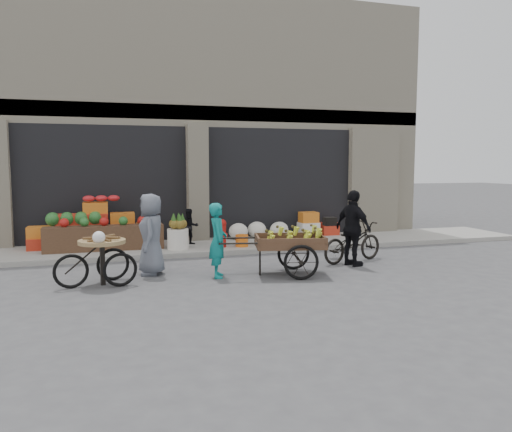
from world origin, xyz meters
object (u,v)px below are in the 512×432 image
object	(u,v)px
orange_bucket	(242,241)
bicycle	(352,242)
cyclist	(353,228)
seated_person	(190,227)
banana_cart	(287,240)
vendor_grey	(151,234)
vendor_woman	(218,240)
fire_hydrant	(222,232)
pineapple_bin	(178,239)
tricycle_cart	(102,254)

from	to	relation	value
orange_bucket	bicycle	world-z (taller)	bicycle
cyclist	bicycle	bearing A→B (deg)	-44.68
seated_person	banana_cart	distance (m)	3.81
vendor_grey	bicycle	world-z (taller)	vendor_grey
vendor_woman	vendor_grey	size ratio (longest dim) A/B	0.90
fire_hydrant	banana_cart	xyz separation A→B (m)	(0.66, -2.91, 0.20)
pineapple_bin	cyclist	world-z (taller)	cyclist
orange_bucket	tricycle_cart	size ratio (longest dim) A/B	0.22
bicycle	cyclist	bearing A→B (deg)	135.32
pineapple_bin	vendor_grey	size ratio (longest dim) A/B	0.32
tricycle_cart	cyclist	distance (m)	5.20
bicycle	vendor_woman	bearing A→B (deg)	82.58
cyclist	vendor_grey	bearing A→B (deg)	66.26
pineapple_bin	bicycle	xyz separation A→B (m)	(3.63, -2.15, 0.08)
seated_person	bicycle	bearing A→B (deg)	-50.49
pineapple_bin	fire_hydrant	xyz separation A→B (m)	(1.10, -0.05, 0.13)
vendor_woman	pineapple_bin	bearing A→B (deg)	18.42
orange_bucket	banana_cart	xyz separation A→B (m)	(0.16, -2.86, 0.43)
banana_cart	vendor_grey	world-z (taller)	vendor_grey
seated_person	vendor_woman	size ratio (longest dim) A/B	0.64
orange_bucket	vendor_woman	world-z (taller)	vendor_woman
banana_cart	vendor_grey	xyz separation A→B (m)	(-2.58, 0.83, 0.11)
bicycle	banana_cart	bearing A→B (deg)	95.27
pineapple_bin	seated_person	size ratio (longest dim) A/B	0.56
tricycle_cart	vendor_grey	size ratio (longest dim) A/B	0.90
orange_bucket	bicycle	bearing A→B (deg)	-45.40
fire_hydrant	pineapple_bin	bearing A→B (deg)	177.40
fire_hydrant	tricycle_cart	bearing A→B (deg)	-136.44
pineapple_bin	banana_cart	size ratio (longest dim) A/B	0.21
pineapple_bin	orange_bucket	world-z (taller)	pineapple_bin
banana_cart	vendor_woman	size ratio (longest dim) A/B	1.67
seated_person	cyclist	world-z (taller)	cyclist
fire_hydrant	vendor_grey	xyz separation A→B (m)	(-1.92, -2.08, 0.31)
orange_bucket	pineapple_bin	bearing A→B (deg)	176.42
banana_cart	cyclist	distance (m)	1.72
bicycle	orange_bucket	bearing A→B (deg)	26.48
seated_person	tricycle_cart	distance (m)	4.01
vendor_woman	tricycle_cart	xyz separation A→B (m)	(-2.16, -0.01, -0.16)
seated_person	vendor_grey	distance (m)	3.01
banana_cart	vendor_woman	distance (m)	1.38
fire_hydrant	cyclist	bearing A→B (deg)	-47.12
pineapple_bin	tricycle_cart	bearing A→B (deg)	-122.48
tricycle_cart	cyclist	bearing A→B (deg)	-9.49
pineapple_bin	orange_bucket	size ratio (longest dim) A/B	1.62
banana_cart	vendor_grey	size ratio (longest dim) A/B	1.50
orange_bucket	vendor_grey	size ratio (longest dim) A/B	0.20
fire_hydrant	tricycle_cart	xyz separation A→B (m)	(-2.87, -2.73, 0.06)
vendor_woman	cyclist	xyz separation A→B (m)	(3.03, 0.21, 0.10)
seated_person	vendor_woman	distance (m)	3.37
pineapple_bin	orange_bucket	distance (m)	1.61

